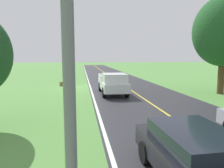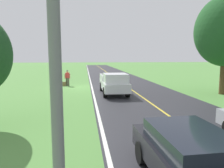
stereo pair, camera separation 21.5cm
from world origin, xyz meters
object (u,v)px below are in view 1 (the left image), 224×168
object	(u,v)px
hitchhiker_walking	(66,77)
suitcase_carried	(62,84)
tree_far_side_near	(224,31)
pickup_truck_passing	(113,83)
traffic_light_mast	(55,24)
sedan_ahead_same_lane	(198,158)

from	to	relation	value
hitchhiker_walking	suitcase_carried	bearing A→B (deg)	9.00
tree_far_side_near	pickup_truck_passing	bearing A→B (deg)	-7.64
hitchhiker_walking	pickup_truck_passing	size ratio (longest dim) A/B	0.32
suitcase_carried	traffic_light_mast	world-z (taller)	traffic_light_mast
hitchhiker_walking	traffic_light_mast	xyz separation A→B (m)	(-1.39, 20.41, 2.57)
suitcase_carried	tree_far_side_near	distance (m)	16.36
pickup_truck_passing	tree_far_side_near	xyz separation A→B (m)	(-9.20, 1.23, 4.30)
hitchhiker_walking	suitcase_carried	size ratio (longest dim) A/B	3.80
hitchhiker_walking	traffic_light_mast	world-z (taller)	traffic_light_mast
hitchhiker_walking	sedan_ahead_same_lane	bearing A→B (deg)	103.30
suitcase_carried	pickup_truck_passing	distance (m)	7.41
sedan_ahead_same_lane	pickup_truck_passing	bearing A→B (deg)	-89.68
pickup_truck_passing	tree_far_side_near	bearing A→B (deg)	172.36
hitchhiker_walking	pickup_truck_passing	distance (m)	7.16
pickup_truck_passing	suitcase_carried	bearing A→B (deg)	-49.65
hitchhiker_walking	sedan_ahead_same_lane	world-z (taller)	hitchhiker_walking
suitcase_carried	tree_far_side_near	xyz separation A→B (m)	(-13.97, 6.86, 5.04)
pickup_truck_passing	sedan_ahead_same_lane	size ratio (longest dim) A/B	1.22
tree_far_side_near	sedan_ahead_same_lane	bearing A→B (deg)	52.29
pickup_truck_passing	hitchhiker_walking	bearing A→B (deg)	-52.58
suitcase_carried	sedan_ahead_same_lane	bearing A→B (deg)	16.42
suitcase_carried	pickup_truck_passing	bearing A→B (deg)	42.21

